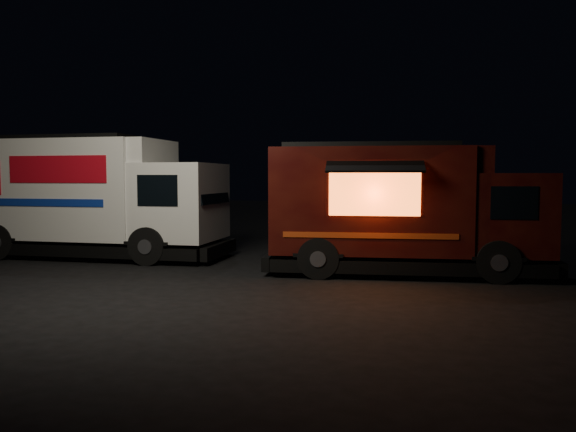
# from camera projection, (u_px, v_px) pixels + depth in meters

# --- Properties ---
(ground) EXTENTS (80.00, 80.00, 0.00)m
(ground) POSITION_uv_depth(u_px,v_px,m) (250.00, 274.00, 13.57)
(ground) COLOR black
(ground) RESTS_ON ground
(white_truck) EXTENTS (7.86, 2.92, 3.52)m
(white_truck) POSITION_uv_depth(u_px,v_px,m) (96.00, 197.00, 16.42)
(white_truck) COLOR silver
(white_truck) RESTS_ON ground
(red_truck) EXTENTS (7.01, 3.26, 3.15)m
(red_truck) POSITION_uv_depth(u_px,v_px,m) (406.00, 209.00, 13.61)
(red_truck) COLOR #3A110A
(red_truck) RESTS_ON ground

